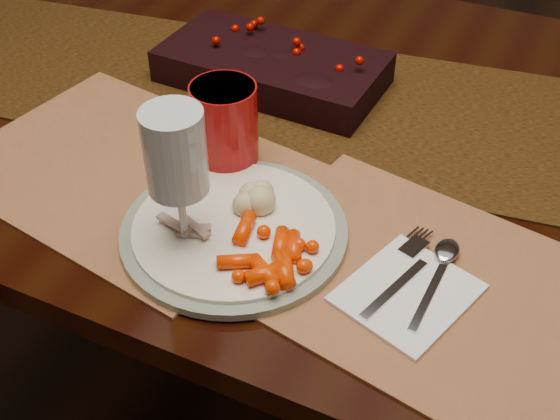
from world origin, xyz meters
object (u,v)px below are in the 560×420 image
at_px(placemat_main, 430,286).
at_px(dining_table, 345,288).
at_px(mashed_potatoes, 254,193).
at_px(dinner_plate, 234,229).
at_px(napkin, 407,293).
at_px(wine_glass, 179,185).
at_px(turkey_shreds, 187,224).
at_px(centerpiece, 272,62).
at_px(baby_carrots, 262,251).
at_px(red_cup, 225,126).

bearing_deg(placemat_main, dining_table, 134.35).
bearing_deg(mashed_potatoes, dinner_plate, -96.26).
distance_m(dinner_plate, napkin, 0.23).
bearing_deg(wine_glass, placemat_main, 12.27).
bearing_deg(wine_glass, turkey_shreds, 111.08).
height_order(dining_table, centerpiece, centerpiece).
xyz_separation_m(dinner_plate, napkin, (0.23, -0.01, -0.01)).
distance_m(baby_carrots, turkey_shreds, 0.11).
distance_m(centerpiece, dinner_plate, 0.38).
bearing_deg(dinner_plate, baby_carrots, -31.48).
bearing_deg(mashed_potatoes, red_cup, 136.02).
bearing_deg(mashed_potatoes, dining_table, 79.33).
height_order(dining_table, dinner_plate, dinner_plate).
relative_size(placemat_main, napkin, 2.98).
xyz_separation_m(baby_carrots, red_cup, (-0.14, 0.16, 0.04)).
bearing_deg(dining_table, napkin, -61.17).
bearing_deg(mashed_potatoes, placemat_main, -6.11).
height_order(turkey_shreds, red_cup, red_cup).
height_order(centerpiece, dinner_plate, centerpiece).
bearing_deg(dining_table, wine_glass, -105.67).
bearing_deg(turkey_shreds, wine_glass, -68.92).
height_order(mashed_potatoes, turkey_shreds, mashed_potatoes).
xyz_separation_m(dining_table, napkin, (0.17, -0.32, 0.38)).
xyz_separation_m(baby_carrots, turkey_shreds, (-0.11, 0.00, -0.00)).
height_order(centerpiece, napkin, centerpiece).
bearing_deg(placemat_main, wine_glass, -157.12).
bearing_deg(dinner_plate, placemat_main, 4.67).
bearing_deg(napkin, baby_carrots, -151.94).
xyz_separation_m(dinner_plate, wine_glass, (-0.04, -0.04, 0.09)).
distance_m(turkey_shreds, napkin, 0.28).
xyz_separation_m(baby_carrots, wine_glass, (-0.10, -0.01, 0.07)).
distance_m(placemat_main, turkey_shreds, 0.30).
relative_size(baby_carrots, napkin, 0.68).
distance_m(turkey_shreds, red_cup, 0.17).
height_order(centerpiece, placemat_main, centerpiece).
distance_m(centerpiece, red_cup, 0.24).
height_order(placemat_main, napkin, napkin).
relative_size(dinner_plate, turkey_shreds, 4.21).
bearing_deg(mashed_potatoes, napkin, -13.11).
bearing_deg(dinner_plate, centerpiece, 108.27).
relative_size(placemat_main, dinner_plate, 1.53).
xyz_separation_m(napkin, red_cup, (-0.31, 0.13, 0.06)).
distance_m(dining_table, turkey_shreds, 0.54).
bearing_deg(mashed_potatoes, centerpiece, 111.57).
bearing_deg(placemat_main, baby_carrots, -153.30).
xyz_separation_m(mashed_potatoes, turkey_shreds, (-0.05, -0.08, -0.01)).
height_order(dining_table, wine_glass, wine_glass).
bearing_deg(red_cup, baby_carrots, -50.03).
distance_m(mashed_potatoes, napkin, 0.23).
xyz_separation_m(dining_table, mashed_potatoes, (-0.05, -0.26, 0.41)).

